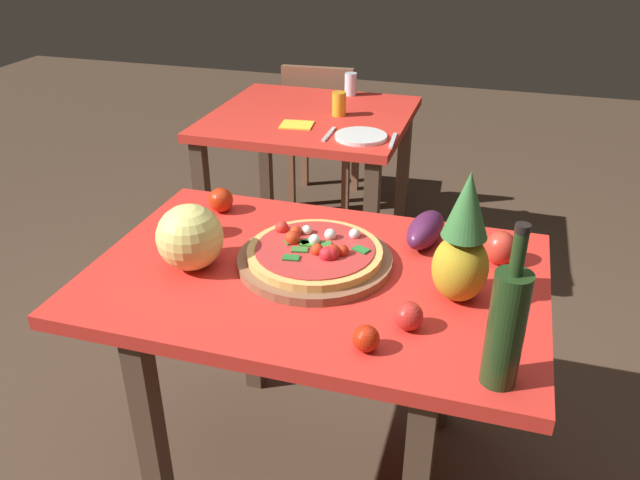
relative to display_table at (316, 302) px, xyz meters
The scene contains 21 objects.
ground_plane 0.67m from the display_table, ahead, with size 10.00×10.00×0.00m, color #4C3828.
display_table is the anchor object (origin of this frame).
background_table 1.43m from the display_table, 108.14° to the left, with size 0.91×0.88×0.77m.
dining_chair 2.11m from the display_table, 106.18° to the left, with size 0.43×0.43×0.85m.
pizza_board 0.12m from the display_table, 111.97° to the left, with size 0.43×0.43×0.03m, color brown.
pizza 0.15m from the display_table, 109.70° to the left, with size 0.37×0.37×0.06m.
wine_bottle 0.63m from the display_table, 32.46° to the right, with size 0.08×0.08×0.37m.
pineapple_left 0.46m from the display_table, ahead, with size 0.14×0.14×0.34m.
melon 0.39m from the display_table, 167.83° to the right, with size 0.18×0.18×0.18m, color #E7E177.
bell_pepper 0.53m from the display_table, 22.62° to the left, with size 0.09×0.09×0.10m, color red.
eggplant 0.38m from the display_table, 43.28° to the left, with size 0.20×0.09×0.09m, color #531F46.
tomato_beside_pepper 0.42m from the display_table, 163.61° to the left, with size 0.08×0.08×0.08m, color red.
tomato_by_bottle 0.36m from the display_table, 33.26° to the right, with size 0.07×0.07×0.07m, color red.
tomato_near_board 0.38m from the display_table, 54.82° to the right, with size 0.06×0.06×0.06m, color red.
tomato_at_corner 0.51m from the display_table, 145.89° to the left, with size 0.08×0.08×0.08m, color red.
drinking_glass_juice 1.41m from the display_table, 102.71° to the left, with size 0.06×0.06×0.11m, color orange.
drinking_glass_water 1.76m from the display_table, 101.27° to the left, with size 0.06×0.06×0.11m, color silver.
dinner_plate 1.10m from the display_table, 97.16° to the left, with size 0.22×0.22×0.02m, color white.
fork_utensil 1.13m from the display_table, 104.26° to the left, with size 0.02×0.18×0.01m, color silver.
knife_utensil 1.09m from the display_table, 89.83° to the left, with size 0.02×0.18×0.01m, color silver.
napkin_folded 1.26m from the display_table, 110.93° to the left, with size 0.14×0.12×0.01m, color yellow.
Camera 1 is at (0.44, -1.41, 1.66)m, focal length 35.85 mm.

